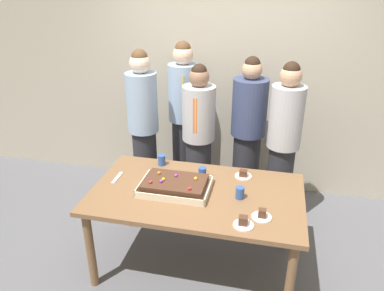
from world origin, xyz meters
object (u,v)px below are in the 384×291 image
Objects in this scene: plated_slice_near_right at (243,223)px; party_table at (196,201)px; cake_server_utensil at (117,178)px; person_striped_tie_right at (199,140)px; sheet_cake at (175,185)px; person_serving_front at (248,133)px; plated_slice_near_left at (243,175)px; person_green_shirt_behind at (144,128)px; drink_cup_middle at (162,160)px; drink_cup_nearest at (240,193)px; plated_slice_far_left at (262,215)px; person_far_right_suit at (283,145)px; person_left_edge_reaching at (184,117)px; drink_cup_far_end at (202,173)px.

party_table is at bearing 139.06° from plated_slice_near_right.
person_striped_tie_right is at bearing 55.09° from cake_server_utensil.
person_serving_front is at bearing 66.05° from sheet_cake.
person_green_shirt_behind reaches higher than plated_slice_near_left.
person_serving_front is 1.12m from person_green_shirt_behind.
drink_cup_nearest is at bearing -27.69° from drink_cup_middle.
drink_cup_middle reaches higher than plated_slice_near_left.
plated_slice_far_left is 0.09× the size of person_far_right_suit.
party_table is 3.02× the size of sheet_cake.
person_far_right_suit is at bearing 27.87° from cake_server_utensil.
person_green_shirt_behind is at bearing 92.94° from cake_server_utensil.
party_table is 17.54× the size of drink_cup_middle.
party_table is at bearing -43.17° from drink_cup_middle.
person_left_edge_reaching is (-0.78, 1.26, 0.12)m from drink_cup_nearest.
person_left_edge_reaching is (-0.24, 1.26, 0.12)m from sheet_cake.
drink_cup_far_end is at bearing 11.73° from person_left_edge_reaching.
drink_cup_nearest is at bearing -0.64° from sheet_cake.
sheet_cake is 3.88× the size of plated_slice_near_left.
person_serving_front reaches higher than cake_server_utensil.
plated_slice_far_left is 1.38m from person_serving_front.
plated_slice_near_left is (0.53, 0.35, -0.02)m from sheet_cake.
drink_cup_middle is 0.55m from person_striped_tie_right.
person_left_edge_reaching reaches higher than person_green_shirt_behind.
party_table is 0.91m from person_striped_tie_right.
sheet_cake is 0.33× the size of person_green_shirt_behind.
drink_cup_far_end is at bearing 15.32° from person_striped_tie_right.
drink_cup_middle is at bearing 146.61° from plated_slice_far_left.
person_far_right_suit is at bearing 43.66° from sheet_cake.
drink_cup_nearest is 1.00× the size of drink_cup_far_end.
person_left_edge_reaching reaches higher than person_far_right_suit.
sheet_cake is at bearing -0.01° from person_left_edge_reaching.
person_serving_front is (1.05, 1.05, 0.09)m from cake_server_utensil.
party_table is 0.22m from sheet_cake.
drink_cup_far_end is at bearing 16.35° from person_green_shirt_behind.
plated_slice_far_left is at bearing -13.66° from cake_server_utensil.
person_left_edge_reaching is at bearing 75.14° from cake_server_utensil.
person_striped_tie_right is (0.57, 0.81, 0.07)m from cake_server_utensil.
cake_server_utensil is 0.85m from person_green_shirt_behind.
drink_cup_nearest is 0.89m from drink_cup_middle.
person_left_edge_reaching is (0.00, 0.85, 0.12)m from drink_cup_middle.
drink_cup_far_end is (0.18, 0.25, 0.01)m from sheet_cake.
person_striped_tie_right is at bearing 54.65° from person_green_shirt_behind.
person_striped_tie_right is at bearing 62.20° from drink_cup_middle.
person_left_edge_reaching is at bearing 112.60° from drink_cup_far_end.
drink_cup_middle is (-0.24, 0.41, 0.01)m from sheet_cake.
person_far_right_suit reaches higher than cake_server_utensil.
plated_slice_near_left is 0.09× the size of person_serving_front.
drink_cup_middle is 0.06× the size of person_far_right_suit.
drink_cup_nearest and drink_cup_far_end have the same top height.
plated_slice_near_left is at bearing 14.02° from cake_server_utensil.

